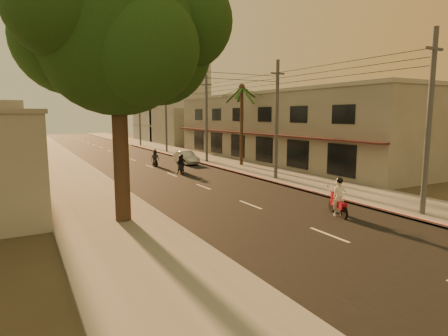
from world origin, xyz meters
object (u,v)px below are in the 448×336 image
(broadleaf_tree, at_px, (124,34))
(scooter_red, at_px, (339,199))
(parked_car, at_px, (186,158))
(palm_tree, at_px, (242,92))
(scooter_far_a, at_px, (155,159))
(scooter_mid_a, at_px, (181,165))
(scooter_mid_b, at_px, (182,164))

(broadleaf_tree, height_order, scooter_red, broadleaf_tree)
(broadleaf_tree, height_order, parked_car, broadleaf_tree)
(broadleaf_tree, xyz_separation_m, palm_tree, (14.61, 13.86, -1.33))
(parked_car, bearing_deg, scooter_red, -91.75)
(palm_tree, bearing_deg, scooter_far_a, 153.60)
(scooter_red, xyz_separation_m, scooter_mid_a, (-1.77, 16.00, -0.12))
(broadleaf_tree, distance_m, palm_tree, 20.18)
(scooter_mid_a, height_order, parked_car, scooter_mid_a)
(parked_car, bearing_deg, scooter_mid_a, -115.61)
(parked_car, bearing_deg, scooter_far_a, -175.80)
(broadleaf_tree, xyz_separation_m, scooter_mid_b, (7.73, 12.38, -7.73))
(scooter_mid_b, xyz_separation_m, scooter_far_a, (-0.63, 5.21, 0.01))
(palm_tree, distance_m, scooter_red, 19.80)
(scooter_red, distance_m, parked_car, 21.91)
(scooter_red, relative_size, scooter_far_a, 1.15)
(scooter_mid_b, bearing_deg, scooter_far_a, 120.97)
(scooter_red, bearing_deg, scooter_far_a, 116.28)
(broadleaf_tree, xyz_separation_m, scooter_red, (9.20, -4.13, -7.61))
(scooter_red, height_order, scooter_far_a, scooter_red)
(broadleaf_tree, relative_size, palm_tree, 1.48)
(scooter_mid_a, height_order, scooter_mid_b, same)
(scooter_far_a, relative_size, parked_car, 0.42)
(broadleaf_tree, height_order, scooter_far_a, broadleaf_tree)
(broadleaf_tree, bearing_deg, parked_car, 59.56)
(palm_tree, xyz_separation_m, scooter_mid_b, (-6.88, -1.48, -6.40))
(palm_tree, height_order, parked_car, palm_tree)
(broadleaf_tree, relative_size, parked_car, 3.04)
(broadleaf_tree, relative_size, scooter_mid_b, 7.41)
(palm_tree, bearing_deg, scooter_mid_b, -167.88)
(scooter_red, relative_size, scooter_mid_a, 1.19)
(palm_tree, relative_size, scooter_red, 4.23)
(scooter_far_a, distance_m, parked_car, 3.34)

